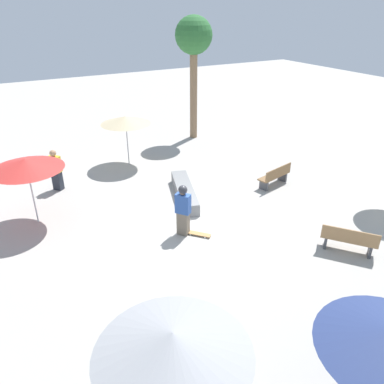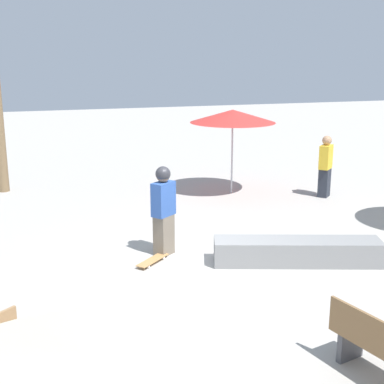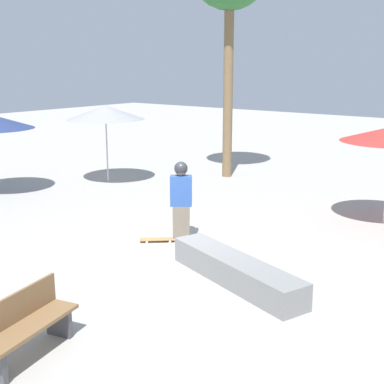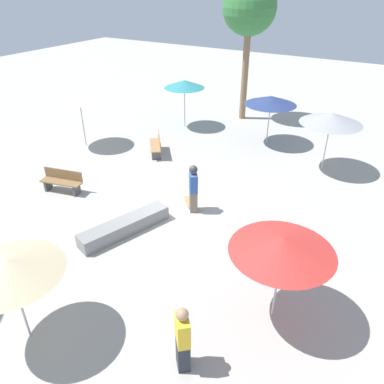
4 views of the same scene
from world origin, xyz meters
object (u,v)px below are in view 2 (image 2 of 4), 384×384
Objects in this scene: skateboard at (153,260)px; concrete_ledge at (297,252)px; bystander_watching at (325,167)px; shade_umbrella_red at (233,116)px; skater_main at (163,208)px.

skateboard is 2.68m from concrete_ledge.
concrete_ledge is 1.86× the size of bystander_watching.
skateboard is 0.31× the size of shade_umbrella_red.
concrete_ledge is at bearing 114.05° from skater_main.
bystander_watching is at bearing 168.31° from skateboard.
shade_umbrella_red is (4.39, -3.36, 2.09)m from skateboard.
skateboard is 6.53m from bystander_watching.
skater_main reaches higher than concrete_ledge.
shade_umbrella_red reaches higher than bystander_watching.
skater_main reaches higher than bystander_watching.
skateboard is at bearing 142.55° from shade_umbrella_red.
skater_main reaches higher than skateboard.
skateboard is 0.24× the size of concrete_ledge.
skateboard is at bearing 12.62° from skater_main.
skateboard is 0.44× the size of bystander_watching.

